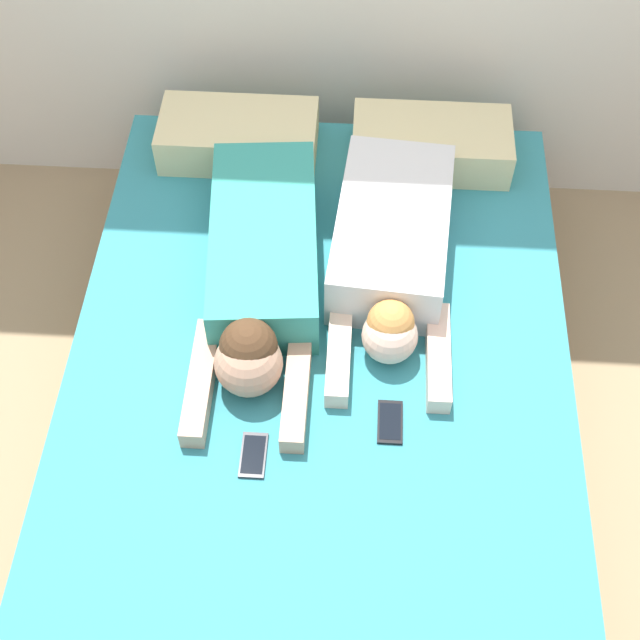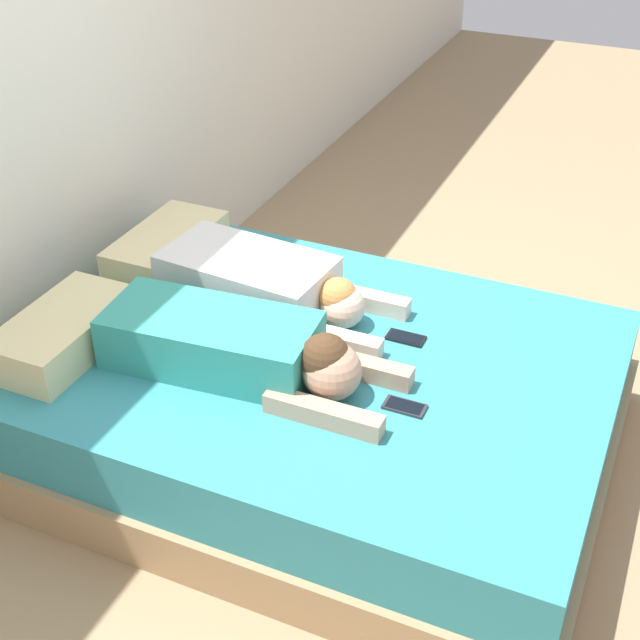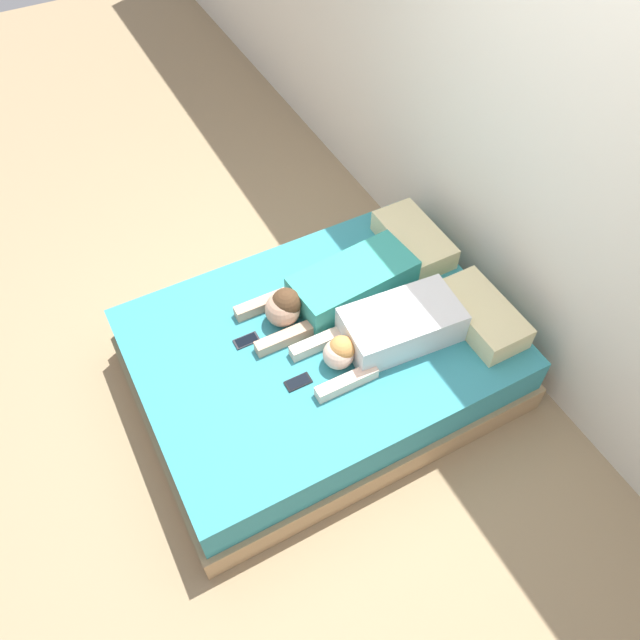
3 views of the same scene
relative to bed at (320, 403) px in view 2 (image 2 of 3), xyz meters
name	(u,v)px [view 2 (image 2 of 3)]	position (x,y,z in m)	size (l,w,h in m)	color
ground_plane	(320,447)	(0.00, 0.00, -0.22)	(12.00, 12.00, 0.00)	#9E8460
wall_back	(9,79)	(0.00, 1.22, 1.08)	(12.00, 0.06, 2.60)	silver
bed	(320,403)	(0.00, 0.00, 0.00)	(1.61, 2.13, 0.44)	tan
pillow_head_left	(64,333)	(-0.35, 0.86, 0.30)	(0.57, 0.29, 0.15)	beige
pillow_head_right	(167,248)	(0.35, 0.86, 0.30)	(0.57, 0.29, 0.15)	beige
person_left	(242,348)	(-0.20, 0.21, 0.32)	(0.40, 1.09, 0.23)	teal
person_right	(266,285)	(0.21, 0.32, 0.32)	(0.41, 0.96, 0.21)	silver
cell_phone_left	(405,407)	(-0.17, -0.38, 0.23)	(0.07, 0.14, 0.01)	#2D2D33
cell_phone_right	(406,338)	(0.22, -0.25, 0.23)	(0.07, 0.14, 0.01)	black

